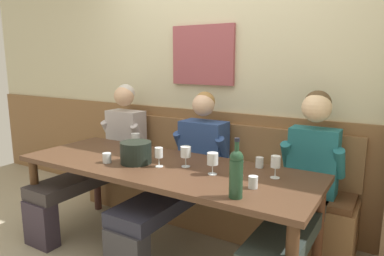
# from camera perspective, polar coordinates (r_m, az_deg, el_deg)

# --- Properties ---
(room_wall_back) EXTENTS (6.80, 0.12, 2.80)m
(room_wall_back) POSITION_cam_1_polar(r_m,az_deg,el_deg) (3.35, 4.48, 8.96)
(room_wall_back) COLOR beige
(room_wall_back) RESTS_ON ground
(wood_wainscot_panel) EXTENTS (6.80, 0.03, 1.04)m
(wood_wainscot_panel) POSITION_cam_1_polar(r_m,az_deg,el_deg) (3.45, 3.87, -5.87)
(wood_wainscot_panel) COLOR brown
(wood_wainscot_panel) RESTS_ON ground
(wall_bench) EXTENTS (2.62, 0.42, 0.94)m
(wall_bench) POSITION_cam_1_polar(r_m,az_deg,el_deg) (3.35, 2.13, -10.67)
(wall_bench) COLOR brown
(wall_bench) RESTS_ON ground
(dining_table) EXTENTS (2.32, 0.83, 0.74)m
(dining_table) POSITION_cam_1_polar(r_m,az_deg,el_deg) (2.69, -4.82, -7.50)
(dining_table) COLOR #482E1E
(dining_table) RESTS_ON ground
(person_center_right_seat) EXTENTS (0.49, 1.25, 1.28)m
(person_center_right_seat) POSITION_cam_1_polar(r_m,az_deg,el_deg) (3.53, -14.31, -4.00)
(person_center_right_seat) COLOR #312834
(person_center_right_seat) RESTS_ON ground
(person_right_seat) EXTENTS (0.52, 1.25, 1.24)m
(person_right_seat) POSITION_cam_1_polar(r_m,az_deg,el_deg) (2.96, -1.39, -6.94)
(person_right_seat) COLOR #343236
(person_right_seat) RESTS_ON ground
(person_left_seat) EXTENTS (0.47, 1.25, 1.30)m
(person_left_seat) POSITION_cam_1_polar(r_m,az_deg,el_deg) (2.59, 17.37, -9.28)
(person_left_seat) COLOR #2F2A30
(person_left_seat) RESTS_ON ground
(ice_bucket) EXTENTS (0.24, 0.24, 0.17)m
(ice_bucket) POSITION_cam_1_polar(r_m,az_deg,el_deg) (2.71, -9.13, -3.97)
(ice_bucket) COLOR black
(ice_bucket) RESTS_ON dining_table
(wine_bottle_amber_mid) EXTENTS (0.08, 0.08, 0.35)m
(wine_bottle_amber_mid) POSITION_cam_1_polar(r_m,az_deg,el_deg) (2.02, 7.21, -7.18)
(wine_bottle_amber_mid) COLOR #1C3924
(wine_bottle_amber_mid) RESTS_ON dining_table
(wine_glass_mid_left) EXTENTS (0.06, 0.06, 0.15)m
(wine_glass_mid_left) POSITION_cam_1_polar(r_m,az_deg,el_deg) (2.40, 13.47, -5.49)
(wine_glass_mid_left) COLOR silver
(wine_glass_mid_left) RESTS_ON dining_table
(wine_glass_center_rear) EXTENTS (0.06, 0.06, 0.15)m
(wine_glass_center_rear) POSITION_cam_1_polar(r_m,az_deg,el_deg) (2.60, -5.43, -4.14)
(wine_glass_center_rear) COLOR silver
(wine_glass_center_rear) RESTS_ON dining_table
(wine_glass_left_end) EXTENTS (0.08, 0.08, 0.15)m
(wine_glass_left_end) POSITION_cam_1_polar(r_m,az_deg,el_deg) (2.58, -1.03, -3.99)
(wine_glass_left_end) COLOR silver
(wine_glass_left_end) RESTS_ON dining_table
(wine_glass_by_bottle) EXTENTS (0.08, 0.08, 0.13)m
(wine_glass_by_bottle) POSITION_cam_1_polar(r_m,az_deg,el_deg) (3.19, -9.17, -1.63)
(wine_glass_by_bottle) COLOR silver
(wine_glass_by_bottle) RESTS_ON dining_table
(wine_glass_mid_right) EXTENTS (0.08, 0.08, 0.15)m
(wine_glass_mid_right) POSITION_cam_1_polar(r_m,az_deg,el_deg) (2.41, 3.38, -5.11)
(wine_glass_mid_right) COLOR silver
(wine_glass_mid_right) RESTS_ON dining_table
(water_tumbler_right) EXTENTS (0.06, 0.06, 0.08)m
(water_tumbler_right) POSITION_cam_1_polar(r_m,az_deg,el_deg) (2.63, 10.94, -5.52)
(water_tumbler_right) COLOR silver
(water_tumbler_right) RESTS_ON dining_table
(water_tumbler_center) EXTENTS (0.07, 0.07, 0.08)m
(water_tumbler_center) POSITION_cam_1_polar(r_m,az_deg,el_deg) (2.78, -13.71, -4.75)
(water_tumbler_center) COLOR silver
(water_tumbler_center) RESTS_ON dining_table
(water_tumbler_left) EXTENTS (0.06, 0.06, 0.08)m
(water_tumbler_left) POSITION_cam_1_polar(r_m,az_deg,el_deg) (2.21, 9.92, -8.69)
(water_tumbler_left) COLOR silver
(water_tumbler_left) RESTS_ON dining_table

